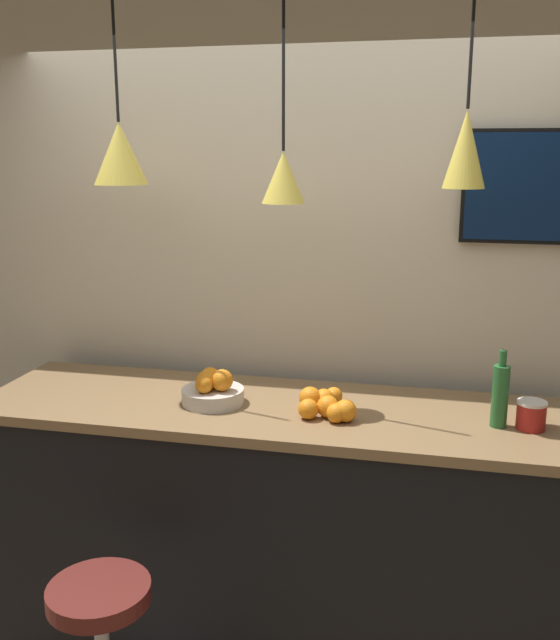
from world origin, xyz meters
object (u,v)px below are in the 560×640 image
at_px(juice_bottle, 500,395).
at_px(spread_jar, 531,415).
at_px(fruit_bowl, 212,390).
at_px(mounted_tv, 553,187).

relative_size(juice_bottle, spread_jar, 2.71).
bearing_deg(juice_bottle, spread_jar, 0.00).
bearing_deg(juice_bottle, fruit_bowl, -179.74).
bearing_deg(fruit_bowl, juice_bottle, 0.26).
distance_m(spread_jar, mounted_tv, 0.91).
bearing_deg(juice_bottle, mounted_tv, 67.75).
xyz_separation_m(fruit_bowl, juice_bottle, (1.10, 0.00, 0.06)).
bearing_deg(spread_jar, juice_bottle, 180.00).
distance_m(juice_bottle, mounted_tv, 0.86).
xyz_separation_m(juice_bottle, spread_jar, (0.11, 0.00, -0.07)).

